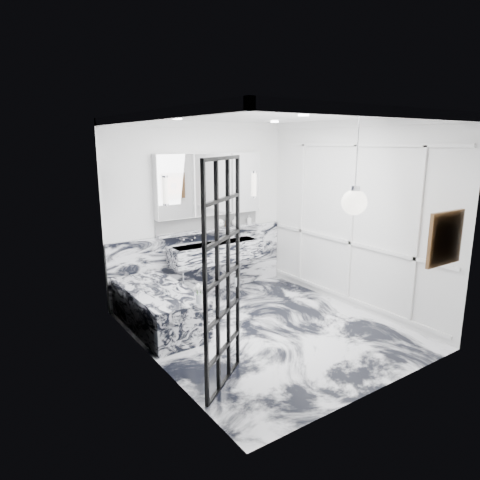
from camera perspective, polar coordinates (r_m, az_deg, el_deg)
floor at (r=5.96m, az=3.57°, el=-11.77°), size 3.60×3.60×0.00m
ceiling at (r=5.42m, az=4.00°, el=16.20°), size 3.60×3.60×0.00m
wall_back at (r=7.00m, az=-5.35°, el=3.96°), size 3.60×0.00×3.60m
wall_front at (r=4.29m, az=18.75°, el=-2.49°), size 3.60×0.00×3.60m
wall_left at (r=4.73m, az=-11.69°, el=-0.67°), size 0.00×3.60×3.60m
wall_right at (r=6.62m, az=14.78°, el=3.05°), size 0.00×3.60×3.60m
marble_clad_back at (r=7.17m, az=-5.11°, el=-2.99°), size 3.18×0.05×1.05m
marble_clad_left at (r=4.75m, az=-11.49°, el=-1.35°), size 0.02×3.56×2.68m
panel_molding at (r=6.62m, az=14.61°, el=2.18°), size 0.03×3.40×2.30m
soap_bottle_a at (r=7.20m, az=-1.65°, el=2.54°), size 0.09×0.09×0.19m
soap_bottle_b at (r=7.45m, az=1.20°, el=2.75°), size 0.09×0.09×0.16m
soap_bottle_c at (r=7.29m, az=-0.65°, el=2.54°), size 0.15×0.15×0.16m
face_pot at (r=7.13m, az=-2.72°, el=2.24°), size 0.15×0.15×0.15m
amber_bottle at (r=7.20m, az=-1.80°, el=2.16°), size 0.04×0.04×0.10m
flower_vase at (r=5.32m, az=-5.46°, el=-7.79°), size 0.09×0.09×0.12m
crittall_door at (r=4.29m, az=-2.29°, el=-4.97°), size 0.73×0.55×2.34m
artwork at (r=5.19m, az=25.71°, el=0.20°), size 0.50×0.05×0.50m
pendant_light at (r=4.52m, az=15.00°, el=4.88°), size 0.26×0.26×0.26m
trough_sink at (r=7.01m, az=-3.19°, el=-1.60°), size 1.60×0.45×0.30m
ledge at (r=7.07m, az=-3.92°, el=1.35°), size 1.90×0.14×0.04m
subway_tile at (r=7.09m, az=-4.19°, el=2.50°), size 1.90×0.03×0.23m
mirror_cabinet at (r=6.96m, az=-4.03°, el=7.41°), size 1.90×0.16×1.00m
sconce_left at (r=6.50m, az=-9.88°, el=6.50°), size 0.07×0.07×0.40m
sconce_right at (r=7.33m, az=1.93°, el=7.41°), size 0.07×0.07×0.40m
bathtub at (r=6.01m, az=-10.78°, el=-8.90°), size 0.75×1.65×0.55m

